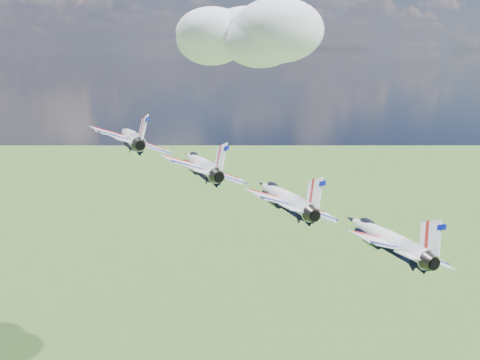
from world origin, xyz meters
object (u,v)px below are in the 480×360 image
object	(u,v)px
jet_0	(130,137)
jet_2	(284,197)
jet_1	(200,164)
jet_3	(385,237)

from	to	relation	value
jet_0	jet_2	xyz separation A→B (m)	(15.41, -19.15, -5.01)
jet_0	jet_1	size ratio (longest dim) A/B	1.00
jet_0	jet_2	bearing A→B (deg)	-54.09
jet_0	jet_3	size ratio (longest dim) A/B	1.00
jet_1	jet_2	xyz separation A→B (m)	(7.71, -9.57, -2.50)
jet_2	jet_1	bearing A→B (deg)	125.91
jet_2	jet_3	distance (m)	12.54
jet_1	jet_3	size ratio (longest dim) A/B	1.00
jet_1	jet_3	distance (m)	25.09
jet_1	jet_2	distance (m)	12.54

